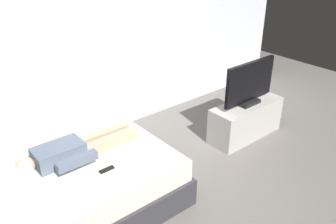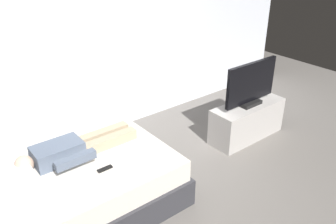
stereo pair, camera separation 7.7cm
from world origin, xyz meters
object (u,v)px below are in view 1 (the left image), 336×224
at_px(remote, 107,170).
at_px(tv, 250,84).
at_px(person, 72,151).
at_px(bed, 76,183).
at_px(tv_stand, 245,120).
at_px(pillow, 5,182).

height_order(remote, tv, tv).
bearing_deg(tv, person, 173.84).
bearing_deg(bed, remote, -62.45).
distance_m(bed, tv, 2.51).
xyz_separation_m(remote, tv_stand, (2.26, 0.14, -0.30)).
bearing_deg(bed, tv_stand, -4.70).
height_order(bed, remote, remote).
bearing_deg(tv_stand, bed, 175.30).
bearing_deg(remote, tv_stand, 3.64).
distance_m(tv_stand, tv, 0.53).
distance_m(pillow, person, 0.67).
distance_m(bed, pillow, 0.72).
distance_m(pillow, tv_stand, 3.11).
xyz_separation_m(tv_stand, tv, (0.00, 0.00, 0.53)).
height_order(person, tv, tv).
distance_m(person, tv_stand, 2.46).
relative_size(remote, tv_stand, 0.14).
relative_size(bed, tv, 2.18).
bearing_deg(tv_stand, remote, -176.36).
height_order(remote, tv_stand, remote).
xyz_separation_m(pillow, tv, (3.08, -0.20, 0.18)).
height_order(bed, person, person).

